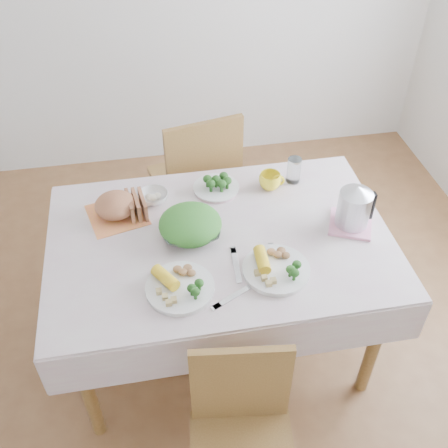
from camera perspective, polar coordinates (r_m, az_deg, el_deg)
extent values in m
plane|color=brown|center=(2.88, -0.33, -12.55)|extent=(3.60, 3.60, 0.00)
cube|color=brown|center=(2.58, -0.36, -7.71)|extent=(1.40, 0.90, 0.75)
cube|color=beige|center=(2.30, -0.40, -1.57)|extent=(1.50, 1.00, 0.01)
cube|color=brown|center=(3.09, -3.28, 4.48)|extent=(0.53, 0.53, 0.98)
imported|color=white|center=(2.29, -3.66, -0.63)|extent=(0.26, 0.26, 0.06)
cylinder|color=white|center=(2.09, -4.80, -6.97)|extent=(0.33, 0.33, 0.02)
cylinder|color=white|center=(2.16, 5.68, -5.00)|extent=(0.36, 0.36, 0.02)
cylinder|color=beige|center=(2.55, -0.85, 3.91)|extent=(0.27, 0.27, 0.02)
cube|color=#EC8647|center=(2.46, -11.54, 0.98)|extent=(0.30, 0.30, 0.00)
ellipsoid|color=#955A3A|center=(2.42, -11.72, 1.98)|extent=(0.21, 0.20, 0.11)
imported|color=white|center=(2.50, -7.70, 2.94)|extent=(0.18, 0.18, 0.04)
imported|color=yellow|center=(2.55, 5.03, 4.68)|extent=(0.13, 0.13, 0.08)
cylinder|color=white|center=(2.60, 7.61, 5.83)|extent=(0.08, 0.08, 0.13)
cube|color=pink|center=(2.42, 13.59, 0.02)|extent=(0.24, 0.24, 0.01)
cylinder|color=#B2B5BA|center=(2.35, 14.02, 2.07)|extent=(0.16, 0.16, 0.20)
cube|color=silver|center=(2.18, 1.33, -4.49)|extent=(0.04, 0.20, 0.00)
cube|color=silver|center=(2.21, 5.40, -3.96)|extent=(0.04, 0.19, 0.00)
cube|color=silver|center=(2.07, 1.12, -7.82)|extent=(0.19, 0.11, 0.00)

